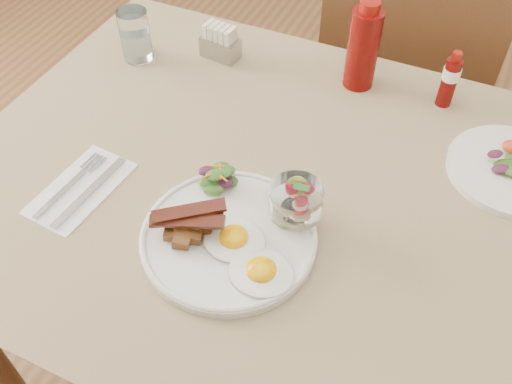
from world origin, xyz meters
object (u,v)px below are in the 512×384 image
object	(u,v)px
fruit_cup	(296,201)
sugar_caddy	(220,43)
chair_far	(403,88)
water_glass	(136,38)
main_plate	(229,238)
hot_sauce_bottle	(450,80)
ketchup_bottle	(363,47)
table	(323,234)

from	to	relation	value
fruit_cup	sugar_caddy	world-z (taller)	fruit_cup
chair_far	water_glass	xyz separation A→B (m)	(-0.52, -0.44, 0.28)
main_plate	water_glass	distance (m)	0.55
chair_far	hot_sauce_bottle	bearing A→B (deg)	-69.65
fruit_cup	sugar_caddy	bearing A→B (deg)	130.83
ketchup_bottle	hot_sauce_bottle	bearing A→B (deg)	2.56
hot_sauce_bottle	sugar_caddy	size ratio (longest dim) A/B	1.38
main_plate	sugar_caddy	distance (m)	0.51
fruit_cup	ketchup_bottle	distance (m)	0.41
table	fruit_cup	bearing A→B (deg)	-113.57
chair_far	fruit_cup	xyz separation A→B (m)	(-0.03, -0.74, 0.29)
hot_sauce_bottle	ketchup_bottle	bearing A→B (deg)	-177.44
main_plate	ketchup_bottle	bearing A→B (deg)	82.81
table	sugar_caddy	xyz separation A→B (m)	(-0.36, 0.30, 0.12)
main_plate	ketchup_bottle	size ratio (longest dim) A/B	1.51
chair_far	fruit_cup	distance (m)	0.79
main_plate	ketchup_bottle	distance (m)	0.49
table	sugar_caddy	bearing A→B (deg)	139.81
sugar_caddy	hot_sauce_bottle	bearing A→B (deg)	11.52
water_glass	main_plate	bearing A→B (deg)	-42.56
table	fruit_cup	xyz separation A→B (m)	(-0.03, -0.07, 0.15)
table	main_plate	xyz separation A→B (m)	(-0.12, -0.15, 0.10)
chair_far	ketchup_bottle	bearing A→B (deg)	-99.42
hot_sauce_bottle	sugar_caddy	distance (m)	0.48
hot_sauce_bottle	chair_far	bearing A→B (deg)	110.35
ketchup_bottle	hot_sauce_bottle	xyz separation A→B (m)	(0.17, 0.01, -0.03)
chair_far	main_plate	xyz separation A→B (m)	(-0.12, -0.81, 0.24)
table	main_plate	world-z (taller)	main_plate
table	water_glass	bearing A→B (deg)	156.61
ketchup_bottle	water_glass	distance (m)	0.48
table	ketchup_bottle	xyz separation A→B (m)	(-0.05, 0.33, 0.18)
chair_far	table	bearing A→B (deg)	-90.00
fruit_cup	sugar_caddy	size ratio (longest dim) A/B	0.99
chair_far	water_glass	world-z (taller)	chair_far
chair_far	sugar_caddy	xyz separation A→B (m)	(-0.36, -0.36, 0.26)
table	water_glass	size ratio (longest dim) A/B	12.15
chair_far	main_plate	distance (m)	0.85
main_plate	water_glass	xyz separation A→B (m)	(-0.40, 0.37, 0.04)
chair_far	sugar_caddy	size ratio (longest dim) A/B	10.73
main_plate	fruit_cup	distance (m)	0.12
chair_far	water_glass	distance (m)	0.73
main_plate	sugar_caddy	bearing A→B (deg)	118.35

